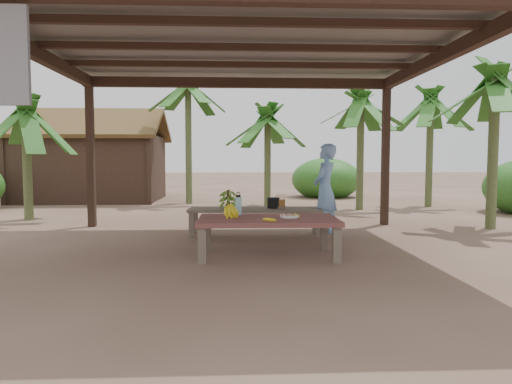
{
  "coord_description": "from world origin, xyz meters",
  "views": [
    {
      "loc": [
        -0.11,
        -6.38,
        1.25
      ],
      "look_at": [
        0.19,
        0.05,
        0.8
      ],
      "focal_mm": 32.0,
      "sensor_mm": 36.0,
      "label": 1
    }
  ],
  "objects_px": {
    "ripe_banana_bunch": "(227,210)",
    "water_flask": "(238,205)",
    "plate": "(289,216)",
    "work_table": "(268,223)",
    "woman": "(325,189)",
    "bench": "(255,211)",
    "cooking_pot": "(273,203)"
  },
  "relations": [
    {
      "from": "bench",
      "to": "work_table",
      "type": "bearing_deg",
      "value": -83.93
    },
    {
      "from": "plate",
      "to": "woman",
      "type": "relative_size",
      "value": 0.17
    },
    {
      "from": "water_flask",
      "to": "woman",
      "type": "height_order",
      "value": "woman"
    },
    {
      "from": "ripe_banana_bunch",
      "to": "water_flask",
      "type": "height_order",
      "value": "water_flask"
    },
    {
      "from": "ripe_banana_bunch",
      "to": "water_flask",
      "type": "distance_m",
      "value": 0.3
    },
    {
      "from": "plate",
      "to": "woman",
      "type": "height_order",
      "value": "woman"
    },
    {
      "from": "ripe_banana_bunch",
      "to": "woman",
      "type": "xyz_separation_m",
      "value": [
        1.62,
        1.56,
        0.17
      ]
    },
    {
      "from": "cooking_pot",
      "to": "ripe_banana_bunch",
      "type": "bearing_deg",
      "value": -115.8
    },
    {
      "from": "ripe_banana_bunch",
      "to": "plate",
      "type": "bearing_deg",
      "value": -6.48
    },
    {
      "from": "work_table",
      "to": "plate",
      "type": "bearing_deg",
      "value": 2.66
    },
    {
      "from": "ripe_banana_bunch",
      "to": "water_flask",
      "type": "bearing_deg",
      "value": 58.19
    },
    {
      "from": "plate",
      "to": "water_flask",
      "type": "height_order",
      "value": "water_flask"
    },
    {
      "from": "bench",
      "to": "ripe_banana_bunch",
      "type": "distance_m",
      "value": 1.65
    },
    {
      "from": "work_table",
      "to": "water_flask",
      "type": "height_order",
      "value": "water_flask"
    },
    {
      "from": "plate",
      "to": "cooking_pot",
      "type": "distance_m",
      "value": 1.65
    },
    {
      "from": "water_flask",
      "to": "woman",
      "type": "relative_size",
      "value": 0.21
    },
    {
      "from": "work_table",
      "to": "ripe_banana_bunch",
      "type": "bearing_deg",
      "value": 170.22
    },
    {
      "from": "bench",
      "to": "plate",
      "type": "height_order",
      "value": "plate"
    },
    {
      "from": "work_table",
      "to": "bench",
      "type": "height_order",
      "value": "work_table"
    },
    {
      "from": "bench",
      "to": "plate",
      "type": "bearing_deg",
      "value": -74.39
    },
    {
      "from": "ripe_banana_bunch",
      "to": "cooking_pot",
      "type": "relative_size",
      "value": 1.49
    },
    {
      "from": "water_flask",
      "to": "plate",
      "type": "bearing_deg",
      "value": -27.63
    },
    {
      "from": "work_table",
      "to": "plate",
      "type": "height_order",
      "value": "plate"
    },
    {
      "from": "work_table",
      "to": "bench",
      "type": "relative_size",
      "value": 0.82
    },
    {
      "from": "work_table",
      "to": "ripe_banana_bunch",
      "type": "relative_size",
      "value": 5.99
    },
    {
      "from": "bench",
      "to": "woman",
      "type": "xyz_separation_m",
      "value": [
        1.17,
        -0.01,
        0.37
      ]
    },
    {
      "from": "ripe_banana_bunch",
      "to": "woman",
      "type": "height_order",
      "value": "woman"
    },
    {
      "from": "work_table",
      "to": "ripe_banana_bunch",
      "type": "xyz_separation_m",
      "value": [
        -0.54,
        0.1,
        0.16
      ]
    },
    {
      "from": "plate",
      "to": "water_flask",
      "type": "relative_size",
      "value": 0.8
    },
    {
      "from": "ripe_banana_bunch",
      "to": "water_flask",
      "type": "relative_size",
      "value": 0.96
    },
    {
      "from": "work_table",
      "to": "cooking_pot",
      "type": "bearing_deg",
      "value": 83.6
    },
    {
      "from": "plate",
      "to": "water_flask",
      "type": "bearing_deg",
      "value": 152.37
    }
  ]
}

